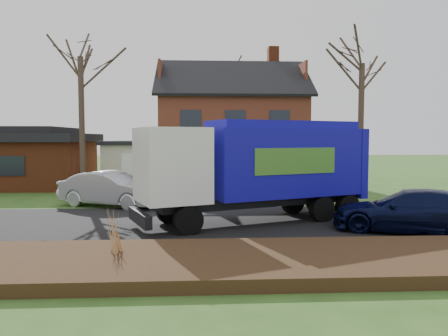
{
  "coord_description": "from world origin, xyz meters",
  "views": [
    {
      "loc": [
        -0.12,
        -15.29,
        3.05
      ],
      "look_at": [
        0.9,
        2.5,
        1.8
      ],
      "focal_mm": 35.0,
      "sensor_mm": 36.0,
      "label": 1
    }
  ],
  "objects": [
    {
      "name": "road",
      "position": [
        0.0,
        0.0,
        0.01
      ],
      "size": [
        80.0,
        7.0,
        0.02
      ],
      "primitive_type": "cube",
      "color": "black",
      "rests_on": "ground"
    },
    {
      "name": "mulch_verge",
      "position": [
        0.0,
        -5.3,
        0.15
      ],
      "size": [
        80.0,
        3.5,
        0.3
      ],
      "primitive_type": "cube",
      "color": "black",
      "rests_on": "ground"
    },
    {
      "name": "garbage_truck",
      "position": [
        2.08,
        0.25,
        2.1
      ],
      "size": [
        8.75,
        5.21,
        3.64
      ],
      "rotation": [
        0.0,
        0.0,
        0.37
      ],
      "color": "black",
      "rests_on": "ground"
    },
    {
      "name": "tree_front_east",
      "position": [
        8.99,
        8.9,
        8.34
      ],
      "size": [
        3.69,
        3.69,
        10.26
      ],
      "color": "#443329",
      "rests_on": "ground"
    },
    {
      "name": "tree_back",
      "position": [
        2.1,
        21.09,
        8.44
      ],
      "size": [
        3.2,
        3.2,
        10.12
      ],
      "color": "#433428",
      "rests_on": "ground"
    },
    {
      "name": "grass_clump_mid",
      "position": [
        -2.16,
        -4.8,
        0.83
      ],
      "size": [
        0.38,
        0.31,
        1.05
      ],
      "color": "#AC7E4C",
      "rests_on": "mulch_verge"
    },
    {
      "name": "main_house",
      "position": [
        1.49,
        13.91,
        4.03
      ],
      "size": [
        12.95,
        8.95,
        9.26
      ],
      "color": "beige",
      "rests_on": "ground"
    },
    {
      "name": "silver_sedan",
      "position": [
        -4.01,
        4.16,
        0.78
      ],
      "size": [
        4.97,
        3.42,
        1.55
      ],
      "primitive_type": "imported",
      "rotation": [
        0.0,
        0.0,
        1.15
      ],
      "color": "#A1A5A9",
      "rests_on": "ground"
    },
    {
      "name": "ranch_house",
      "position": [
        -12.0,
        13.0,
        1.81
      ],
      "size": [
        9.8,
        8.2,
        3.7
      ],
      "color": "brown",
      "rests_on": "ground"
    },
    {
      "name": "navy_wagon",
      "position": [
        6.66,
        -1.8,
        0.7
      ],
      "size": [
        5.21,
        3.8,
        1.4
      ],
      "primitive_type": "imported",
      "rotation": [
        0.0,
        0.0,
        -2.0
      ],
      "color": "black",
      "rests_on": "ground"
    },
    {
      "name": "tree_front_west",
      "position": [
        -6.5,
        8.97,
        8.49
      ],
      "size": [
        3.47,
        3.47,
        10.3
      ],
      "color": "#413227",
      "rests_on": "ground"
    },
    {
      "name": "ground",
      "position": [
        0.0,
        0.0,
        0.0
      ],
      "size": [
        120.0,
        120.0,
        0.0
      ],
      "primitive_type": "plane",
      "color": "#2E4F1A",
      "rests_on": "ground"
    }
  ]
}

